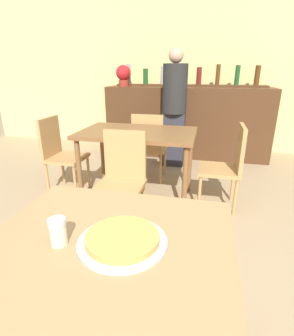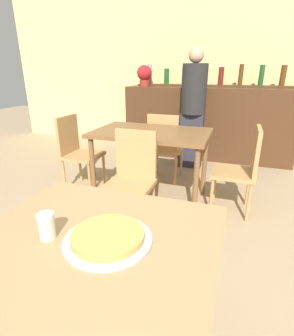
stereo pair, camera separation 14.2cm
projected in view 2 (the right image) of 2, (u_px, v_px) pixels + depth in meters
wall_back at (214, 67)px, 4.38m from camera, size 8.00×0.05×2.80m
dining_table_near at (93, 260)px, 1.01m from camera, size 0.93×0.86×0.75m
dining_table_far at (151, 139)px, 2.72m from camera, size 1.18×0.74×0.77m
bar_counter at (207, 123)px, 4.23m from camera, size 2.60×0.56×1.11m
bar_back_shelf at (212, 81)px, 4.13m from camera, size 2.39×0.24×0.35m
chair_far_side_front at (132, 174)px, 2.31m from camera, size 0.40×0.40×0.87m
chair_far_side_back at (165, 144)px, 3.26m from camera, size 0.40×0.40×0.87m
chair_far_side_left at (76, 148)px, 3.07m from camera, size 0.40×0.40×0.87m
chair_far_side_right at (243, 166)px, 2.50m from camera, size 0.40×0.40×0.87m
pizza_tray at (108, 237)px, 0.97m from camera, size 0.33×0.33×0.04m
cheese_shaker at (47, 226)px, 0.98m from camera, size 0.06×0.06×0.10m
person_standing at (193, 106)px, 3.64m from camera, size 0.34×0.34×1.64m
potted_plant at (144, 74)px, 4.25m from camera, size 0.24×0.24×0.33m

